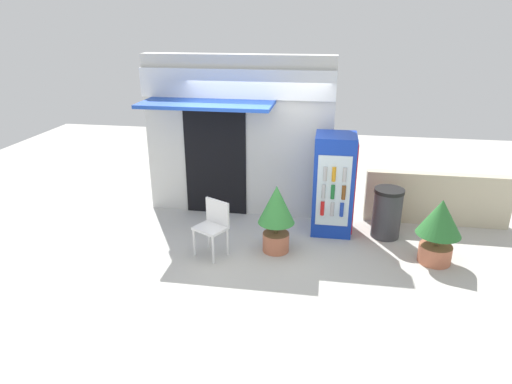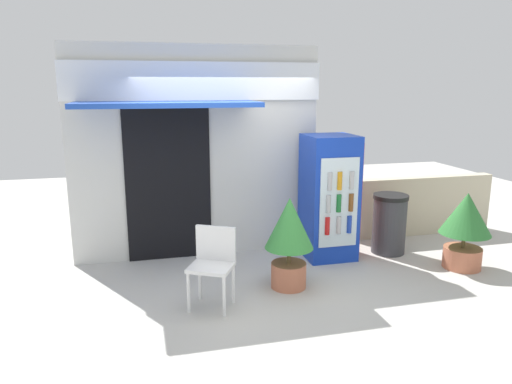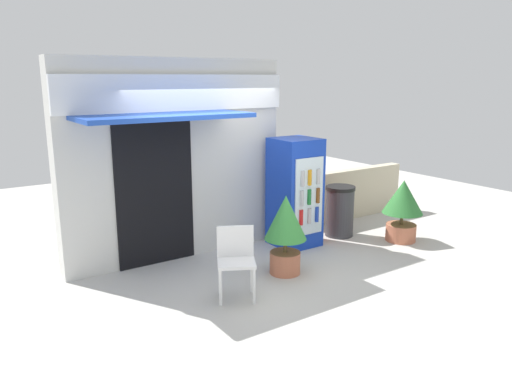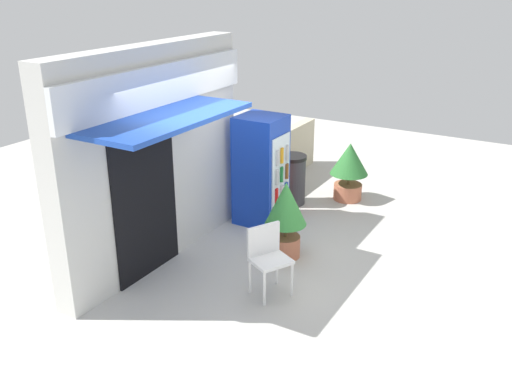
{
  "view_description": "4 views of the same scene",
  "coord_description": "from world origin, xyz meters",
  "views": [
    {
      "loc": [
        1.23,
        -6.46,
        3.5
      ],
      "look_at": [
        0.16,
        0.07,
        0.94
      ],
      "focal_mm": 31.44,
      "sensor_mm": 36.0,
      "label": 1
    },
    {
      "loc": [
        -1.17,
        -5.17,
        2.4
      ],
      "look_at": [
        0.18,
        0.27,
        1.13
      ],
      "focal_mm": 33.18,
      "sensor_mm": 36.0,
      "label": 2
    },
    {
      "loc": [
        -3.41,
        -5.15,
        2.66
      ],
      "look_at": [
        0.21,
        0.22,
        1.14
      ],
      "focal_mm": 34.39,
      "sensor_mm": 36.0,
      "label": 3
    },
    {
      "loc": [
        -5.78,
        -3.28,
        3.76
      ],
      "look_at": [
        0.02,
        0.12,
        1.1
      ],
      "focal_mm": 39.17,
      "sensor_mm": 36.0,
      "label": 4
    }
  ],
  "objects": [
    {
      "name": "potted_plant_curbside",
      "position": [
        2.95,
        -0.04,
        0.62
      ],
      "size": [
        0.66,
        0.66,
        1.03
      ],
      "color": "#BC6B4C",
      "rests_on": "ground"
    },
    {
      "name": "trash_bin",
      "position": [
        2.3,
        0.75,
        0.44
      ],
      "size": [
        0.5,
        0.5,
        0.87
      ],
      "color": "#38383D",
      "rests_on": "ground"
    },
    {
      "name": "ground",
      "position": [
        0.0,
        0.0,
        0.0
      ],
      "size": [
        16.0,
        16.0,
        0.0
      ],
      "primitive_type": "plane",
      "color": "beige"
    },
    {
      "name": "plastic_chair",
      "position": [
        -0.45,
        -0.32,
        0.53
      ],
      "size": [
        0.58,
        0.56,
        0.88
      ],
      "color": "white",
      "rests_on": "ground"
    },
    {
      "name": "potted_plant_near_shop",
      "position": [
        0.51,
        -0.07,
        0.67
      ],
      "size": [
        0.58,
        0.58,
        1.11
      ],
      "color": "#BC6B4C",
      "rests_on": "ground"
    },
    {
      "name": "drink_cooler",
      "position": [
        1.38,
        0.82,
        0.87
      ],
      "size": [
        0.69,
        0.74,
        1.73
      ],
      "color": "#1438B2",
      "rests_on": "ground"
    },
    {
      "name": "stone_boundary_wall",
      "position": [
        3.23,
        1.44,
        0.47
      ],
      "size": [
        2.52,
        0.2,
        0.95
      ],
      "primitive_type": "cube",
      "color": "beige",
      "rests_on": "ground"
    },
    {
      "name": "storefront_building",
      "position": [
        -0.41,
        1.42,
        1.52
      ],
      "size": [
        3.45,
        1.27,
        2.93
      ],
      "color": "silver",
      "rests_on": "ground"
    }
  ]
}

